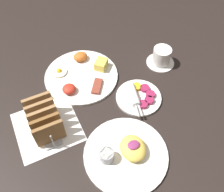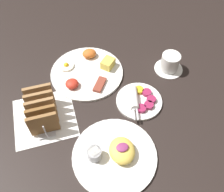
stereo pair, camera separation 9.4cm
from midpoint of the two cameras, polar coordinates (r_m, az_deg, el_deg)
name	(u,v)px [view 1 (the left image)]	position (r m, az deg, el deg)	size (l,w,h in m)	color
ground_plane	(105,115)	(0.93, -4.42, -4.56)	(3.00, 3.00, 0.00)	black
napkin_flat	(47,127)	(0.94, -17.38, -6.93)	(0.22, 0.22, 0.00)	white
plate_breakfast	(82,74)	(1.05, -9.52, 4.74)	(0.30, 0.30, 0.05)	white
plate_condiments	(139,97)	(0.96, 3.35, -0.30)	(0.18, 0.18, 0.04)	white
plate_foreground	(126,153)	(0.84, -0.02, -13.08)	(0.28, 0.28, 0.06)	white
toast_rack	(44,119)	(0.90, -18.15, -5.29)	(0.10, 0.18, 0.10)	#B7B7BC
coffee_cup	(161,57)	(1.08, 8.79, 8.70)	(0.12, 0.12, 0.08)	white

